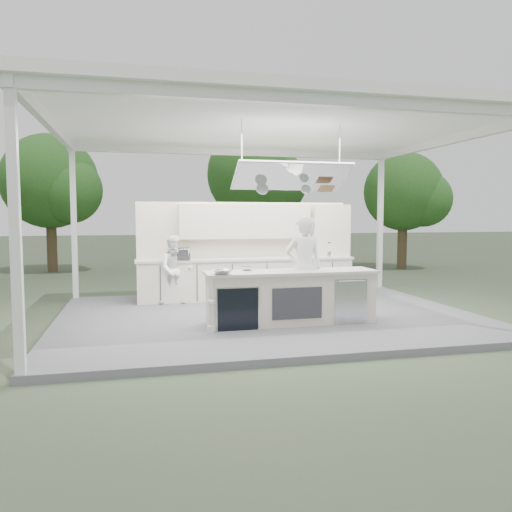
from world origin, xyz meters
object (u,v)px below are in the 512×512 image
object	(u,v)px
demo_island	(290,297)
sous_chef	(176,270)
back_counter	(247,278)
head_chef	(304,268)

from	to	relation	value
demo_island	sous_chef	bearing A→B (deg)	126.94
back_counter	sous_chef	xyz separation A→B (m)	(-1.67, -0.35, 0.28)
back_counter	sous_chef	distance (m)	1.73
demo_island	head_chef	bearing A→B (deg)	32.77
demo_island	sous_chef	distance (m)	3.09
sous_chef	demo_island	bearing A→B (deg)	-54.06
sous_chef	head_chef	bearing A→B (deg)	-46.92
head_chef	sous_chef	distance (m)	3.14
head_chef	back_counter	bearing A→B (deg)	-75.70
demo_island	back_counter	xyz separation A→B (m)	(-0.18, 2.81, 0.00)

